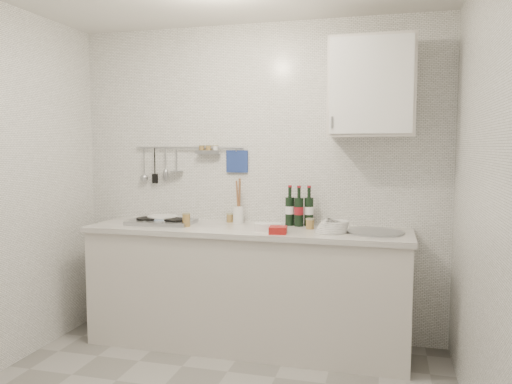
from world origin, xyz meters
TOP-DOWN VIEW (x-y plane):
  - back_wall at (0.00, 1.40)m, footprint 3.00×0.02m
  - wall_right at (1.50, 0.00)m, footprint 0.02×2.80m
  - counter at (0.01, 1.10)m, footprint 2.44×0.64m
  - wall_rail at (-0.60, 1.37)m, footprint 0.98×0.09m
  - wall_cabinet at (0.90, 1.22)m, footprint 0.60×0.38m
  - plate_stack_hob at (-0.74, 1.17)m, footprint 0.27×0.26m
  - plate_stack_sink at (0.65, 1.05)m, footprint 0.24×0.23m
  - wine_bottles at (0.37, 1.28)m, footprint 0.22×0.10m
  - butter_dish at (0.19, 0.99)m, footprint 0.21×0.15m
  - strawberry_punnet at (0.29, 0.89)m, footprint 0.13×0.13m
  - utensil_crock at (-0.13, 1.31)m, footprint 0.09×0.09m
  - jar_a at (-0.20, 1.32)m, footprint 0.06×0.06m
  - jar_b at (0.45, 1.30)m, footprint 0.06×0.06m
  - jar_c at (0.48, 1.15)m, footprint 0.07×0.07m
  - jar_d at (-0.45, 1.02)m, footprint 0.06×0.06m

SIDE VIEW (x-z plane):
  - counter at x=0.01m, z-range -0.05..0.92m
  - strawberry_punnet at x=0.29m, z-range 0.92..0.97m
  - plate_stack_hob at x=-0.74m, z-range 0.92..0.97m
  - butter_dish at x=0.19m, z-range 0.92..0.98m
  - jar_b at x=0.45m, z-range 0.92..0.99m
  - jar_a at x=-0.20m, z-range 0.92..0.99m
  - jar_c at x=0.48m, z-range 0.92..1.00m
  - plate_stack_sink at x=0.65m, z-range 0.92..1.01m
  - jar_d at x=-0.45m, z-range 0.92..1.03m
  - utensil_crock at x=-0.13m, z-range 0.82..1.18m
  - wine_bottles at x=0.37m, z-range 0.92..1.23m
  - back_wall at x=0.00m, z-range 0.00..2.50m
  - wall_right at x=1.50m, z-range 0.00..2.50m
  - wall_rail at x=-0.60m, z-range 1.26..1.60m
  - wall_cabinet at x=0.90m, z-range 1.60..2.30m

